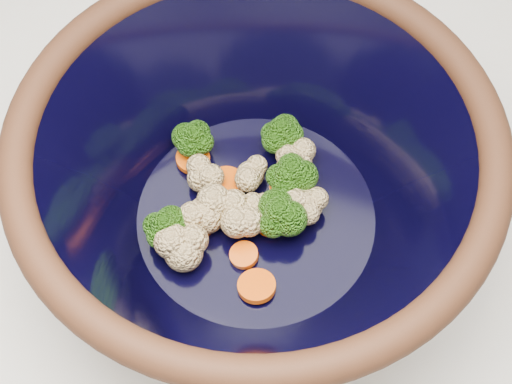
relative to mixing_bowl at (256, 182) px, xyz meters
The scene contains 2 objects.
mixing_bowl is the anchor object (origin of this frame).
vegetable_pile 0.04m from the mixing_bowl, 145.70° to the left, with size 0.15×0.18×0.05m.
Camera 1 is at (0.20, -0.23, 1.51)m, focal length 50.00 mm.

